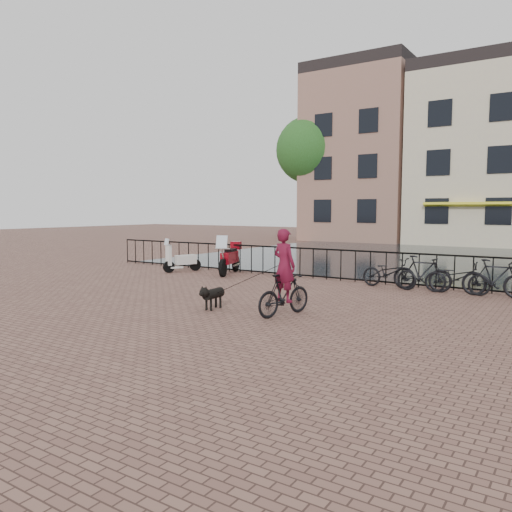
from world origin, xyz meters
The scene contains 14 objects.
ground centered at (0.00, 0.00, 0.00)m, with size 100.00×100.00×0.00m, color brown.
canal_water centered at (0.00, 17.30, 0.00)m, with size 20.00×20.00×0.00m, color black.
railing centered at (0.00, 8.00, 0.50)m, with size 20.00×0.05×1.02m.
canal_house_left centered at (-7.50, 30.00, 6.40)m, with size 7.50×9.00×12.80m.
canal_house_mid centered at (0.50, 30.00, 5.90)m, with size 8.00×9.50×11.80m.
tree_far_left centered at (-11.00, 27.00, 6.73)m, with size 5.04×5.04×9.27m.
cyclist centered at (1.15, 2.37, 0.84)m, with size 0.84×1.69×2.22m.
dog centered at (-0.58, 2.08, 0.29)m, with size 0.33×0.87×0.58m.
motorcycle centered at (-4.02, 7.37, 0.73)m, with size 1.14×2.09×1.46m.
scooter centered at (-5.88, 6.93, 0.64)m, with size 0.89×1.43×1.28m.
parked_bike_0 centered at (1.80, 7.40, 0.45)m, with size 0.60×1.72×0.90m, color black.
parked_bike_1 centered at (2.75, 7.40, 0.50)m, with size 0.47×1.66×1.00m, color black.
parked_bike_2 centered at (3.70, 7.40, 0.45)m, with size 0.60×1.72×0.90m, color black.
parked_bike_3 centered at (4.65, 7.40, 0.50)m, with size 0.47×1.66×1.00m, color black.
Camera 1 is at (6.55, -6.93, 2.32)m, focal length 35.00 mm.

